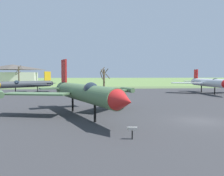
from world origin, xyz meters
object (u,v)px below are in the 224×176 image
Objects in this scene: jet_fighter_front_right at (26,84)px; visitor_building at (13,74)px; info_placard_front_left at (132,131)px; jet_fighter_front_left at (83,92)px; jet_fighter_rear_right at (209,82)px.

visitor_building reaches higher than jet_fighter_front_right.
info_placard_front_left is 40.78m from jet_fighter_front_right.
jet_fighter_front_right is at bearing 113.73° from jet_fighter_front_left.
jet_fighter_rear_right is (25.50, 23.61, 0.05)m from jet_fighter_front_left.
info_placard_front_left is at bearing -125.12° from jet_fighter_rear_right.
visitor_building reaches higher than info_placard_front_left.
info_placard_front_left is at bearing -66.74° from jet_fighter_front_right.
jet_fighter_front_left is 18.83× the size of info_placard_front_left.
jet_fighter_front_right is 0.66× the size of jet_fighter_rear_right.
visitor_building reaches higher than jet_fighter_rear_right.
jet_fighter_front_right is 60.28m from visitor_building.
visitor_building is at bearing 111.42° from info_placard_front_left.
visitor_building is at bearing 110.18° from jet_fighter_front_right.
jet_fighter_front_right is at bearing -69.82° from visitor_building.
visitor_building is (-59.19, 62.26, 1.85)m from jet_fighter_rear_right.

